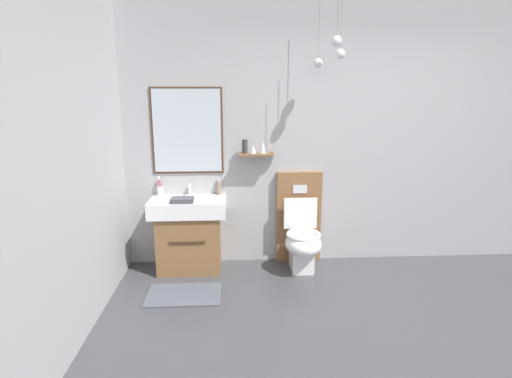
# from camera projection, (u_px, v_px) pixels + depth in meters

# --- Properties ---
(ground_plane) EXTENTS (6.29, 5.20, 0.10)m
(ground_plane) POSITION_uv_depth(u_px,v_px,m) (426.00, 374.00, 2.73)
(ground_plane) COLOR #3D3D42
(ground_plane) RESTS_ON ground
(wall_back) EXTENTS (5.09, 0.63, 2.77)m
(wall_back) POSITION_uv_depth(u_px,v_px,m) (353.00, 134.00, 4.28)
(wall_back) COLOR #A8A8AA
(wall_back) RESTS_ON ground
(wall_left) EXTENTS (0.12, 4.00, 2.77)m
(wall_left) POSITION_uv_depth(u_px,v_px,m) (22.00, 170.00, 2.27)
(wall_left) COLOR #A8A8AA
(wall_left) RESTS_ON ground
(bath_mat) EXTENTS (0.68, 0.44, 0.01)m
(bath_mat) POSITION_uv_depth(u_px,v_px,m) (184.00, 294.00, 3.70)
(bath_mat) COLOR #474C56
(bath_mat) RESTS_ON ground
(vanity_sink_left) EXTENTS (0.77, 0.46, 0.76)m
(vanity_sink_left) POSITION_uv_depth(u_px,v_px,m) (189.00, 232.00, 4.17)
(vanity_sink_left) COLOR brown
(vanity_sink_left) RESTS_ON ground
(tap_on_left_sink) EXTENTS (0.03, 0.13, 0.11)m
(tap_on_left_sink) POSITION_uv_depth(u_px,v_px,m) (189.00, 188.00, 4.23)
(tap_on_left_sink) COLOR silver
(tap_on_left_sink) RESTS_ON vanity_sink_left
(toilet) EXTENTS (0.48, 0.62, 1.00)m
(toilet) POSITION_uv_depth(u_px,v_px,m) (301.00, 233.00, 4.23)
(toilet) COLOR brown
(toilet) RESTS_ON ground
(toothbrush_cup) EXTENTS (0.07, 0.07, 0.21)m
(toothbrush_cup) POSITION_uv_depth(u_px,v_px,m) (160.00, 190.00, 4.21)
(toothbrush_cup) COLOR silver
(toothbrush_cup) RESTS_ON vanity_sink_left
(soap_dispenser) EXTENTS (0.06, 0.06, 0.18)m
(soap_dispenser) POSITION_uv_depth(u_px,v_px,m) (219.00, 187.00, 4.24)
(soap_dispenser) COLOR gray
(soap_dispenser) RESTS_ON vanity_sink_left
(folded_hand_towel) EXTENTS (0.22, 0.16, 0.04)m
(folded_hand_towel) POSITION_uv_depth(u_px,v_px,m) (182.00, 200.00, 3.95)
(folded_hand_towel) COLOR #47474C
(folded_hand_towel) RESTS_ON vanity_sink_left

